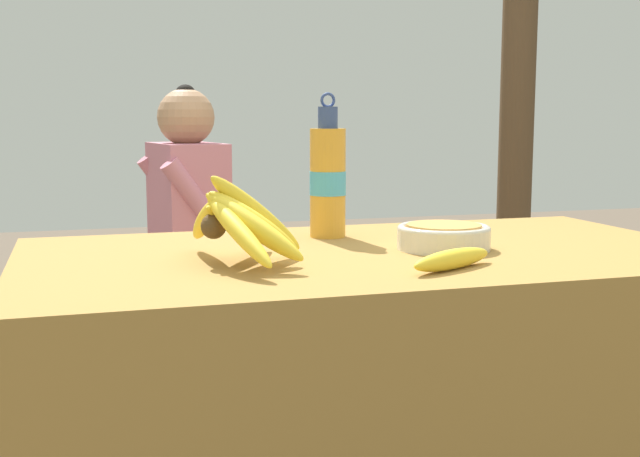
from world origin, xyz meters
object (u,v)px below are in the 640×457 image
Objects in this scene: serving_bowl at (444,235)px; support_post_far at (520,29)px; loose_banana_front at (452,259)px; wooden_bench at (256,296)px; seated_vendor at (174,224)px; banana_bunch_green at (371,253)px; water_bottle at (328,180)px; banana_bunch_ripe at (241,222)px.

support_post_far reaches higher than serving_bowl.
wooden_bench is at bearing 90.46° from loose_banana_front.
seated_vendor is (-0.29, -0.04, 0.28)m from wooden_bench.
banana_bunch_green is at bearing 74.44° from loose_banana_front.
serving_bowl is 0.59× the size of water_bottle.
water_bottle is at bearing 47.88° from banana_bunch_ripe.
banana_bunch_ripe is 1.08× the size of banana_bunch_green.
loose_banana_front is 1.50m from seated_vendor.
banana_bunch_ripe is at bearing 80.17° from seated_vendor.
water_bottle reaches higher than wooden_bench.
loose_banana_front is 0.14× the size of wooden_bench.
seated_vendor reaches higher than serving_bowl.
wooden_bench is at bearing 85.92° from water_bottle.
loose_banana_front is 0.07× the size of support_post_far.
water_bottle is (0.24, 0.27, 0.05)m from banana_bunch_ripe.
serving_bowl reaches higher than wooden_bench.
seated_vendor is 3.25× the size of banana_bunch_green.
water_bottle reaches higher than loose_banana_front.
serving_bowl is at bearing -104.61° from banana_bunch_green.
support_post_far is (1.52, 0.39, 0.73)m from seated_vendor.
water_bottle is 0.28× the size of seated_vendor.
wooden_bench is (0.08, 1.09, -0.50)m from water_bottle.
serving_bowl is 0.21m from loose_banana_front.
support_post_far reaches higher than water_bottle.
wooden_bench is at bearing -163.94° from support_post_far.
seated_vendor is (-0.38, 1.27, -0.12)m from serving_bowl.
serving_bowl is at bearing 98.17° from seated_vendor.
loose_banana_front is at bearing 93.18° from seated_vendor.
loose_banana_front is 1.58m from banana_bunch_green.
wooden_bench is 0.45m from banana_bunch_green.
support_post_far is at bearing -173.75° from seated_vendor.
serving_bowl reaches higher than loose_banana_front.
banana_bunch_ripe is at bearing -119.08° from banana_bunch_green.
support_post_far is at bearing 55.63° from serving_bowl.
banana_bunch_ripe is 1.58m from banana_bunch_green.
loose_banana_front is at bearing -123.16° from support_post_far.
support_post_far is at bearing 47.82° from banana_bunch_ripe.
banana_bunch_ripe is 0.42m from serving_bowl.
seated_vendor reaches higher than banana_bunch_green.
seated_vendor is (-0.30, 1.47, -0.11)m from loose_banana_front.
banana_bunch_green is (0.43, -0.00, 0.14)m from wooden_bench.
water_bottle is 0.91× the size of banana_bunch_green.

